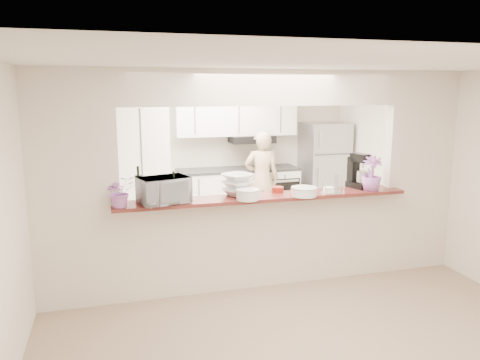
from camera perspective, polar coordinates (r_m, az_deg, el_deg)
name	(u,v)px	position (r m, az deg, el deg)	size (l,w,h in m)	color
floor	(263,284)	(5.72, 2.79, -12.50)	(6.00, 6.00, 0.00)	tan
tile_overlay	(230,243)	(7.11, -1.23, -7.69)	(5.00, 2.90, 0.01)	silver
partition	(264,161)	(5.31, 2.94, 2.34)	(5.00, 0.15, 2.50)	silver
bar_counter	(263,238)	(5.52, 2.86, -7.02)	(3.40, 0.38, 1.09)	silver
kitchen_cabinets	(202,168)	(7.95, -4.69, 1.48)	(3.15, 0.62, 2.25)	white
refrigerator	(324,170)	(8.61, 10.18, 1.23)	(0.75, 0.70, 1.70)	#A2A2A7
flower_left	(120,192)	(4.93, -14.41, -1.38)	(0.29, 0.25, 0.33)	#DF76CC
wine_bottle_a	(174,191)	(4.98, -8.06, -1.35)	(0.07, 0.07, 0.35)	black
wine_bottle_b	(139,187)	(5.16, -12.25, -0.90)	(0.08, 0.08, 0.38)	black
toaster_oven	(164,190)	(5.01, -9.27, -1.24)	(0.51, 0.34, 0.28)	#BAB9BF
serving_bowls	(237,185)	(5.32, -0.33, -0.59)	(0.33, 0.33, 0.24)	silver
plate_stack_a	(248,194)	(5.12, 0.93, -1.76)	(0.26, 0.26, 0.12)	white
plate_stack_b	(304,192)	(5.35, 7.82, -1.40)	(0.29, 0.29, 0.10)	white
red_bowl	(278,189)	(5.52, 4.60, -1.16)	(0.14, 0.14, 0.07)	maroon
tan_bowl	(297,190)	(5.49, 6.96, -1.26)	(0.14, 0.14, 0.07)	tan
utensil_caddy	(333,185)	(5.54, 11.28, -0.64)	(0.25, 0.16, 0.23)	silver
stand_mixer	(358,172)	(5.92, 14.23, 0.91)	(0.25, 0.32, 0.42)	black
flower_right	(372,174)	(5.76, 15.76, 0.76)	(0.23, 0.23, 0.42)	#D674D7
person	(262,180)	(7.81, 2.66, 0.03)	(0.58, 0.38, 1.60)	tan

